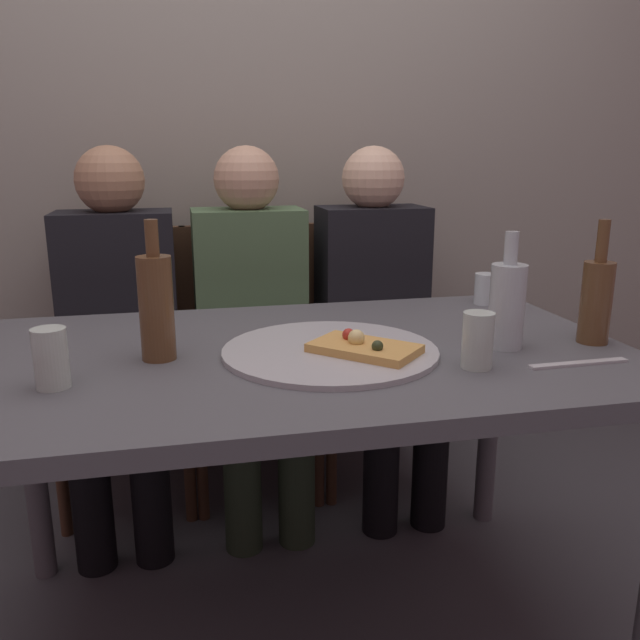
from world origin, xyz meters
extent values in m
plane|color=#424247|center=(0.00, 0.00, 0.00)|extent=(8.00, 8.00, 0.00)
cube|color=gray|center=(0.00, 1.09, 1.30)|extent=(6.00, 0.10, 2.60)
cube|color=#4C4C51|center=(0.00, 0.00, 0.71)|extent=(1.45, 0.86, 0.04)
cylinder|color=#4C4C51|center=(-0.67, 0.37, 0.34)|extent=(0.06, 0.06, 0.69)
cylinder|color=#4C4C51|center=(0.67, 0.37, 0.34)|extent=(0.06, 0.06, 0.69)
cylinder|color=#ADADB2|center=(0.05, -0.04, 0.73)|extent=(0.47, 0.47, 0.01)
cube|color=tan|center=(0.12, -0.09, 0.75)|extent=(0.25, 0.25, 0.02)
sphere|color=#EAD184|center=(0.10, -0.07, 0.77)|extent=(0.04, 0.04, 0.04)
sphere|color=#2D381E|center=(0.13, -0.13, 0.76)|extent=(0.02, 0.02, 0.02)
sphere|color=#B22D23|center=(0.10, -0.04, 0.76)|extent=(0.03, 0.03, 0.03)
cylinder|color=brown|center=(0.66, -0.09, 0.82)|extent=(0.07, 0.07, 0.19)
cylinder|color=brown|center=(0.66, -0.09, 0.96)|extent=(0.03, 0.03, 0.09)
cylinder|color=brown|center=(-0.31, 0.00, 0.83)|extent=(0.07, 0.07, 0.22)
cylinder|color=brown|center=(-0.31, 0.00, 0.98)|extent=(0.03, 0.03, 0.07)
cylinder|color=#B2BCC1|center=(0.44, -0.08, 0.82)|extent=(0.08, 0.08, 0.19)
cylinder|color=#B2BCC1|center=(0.44, -0.08, 0.95)|extent=(0.03, 0.03, 0.07)
cylinder|color=#B7C6BC|center=(-0.49, -0.13, 0.78)|extent=(0.06, 0.06, 0.11)
cylinder|color=#B7C6BC|center=(0.32, -0.20, 0.78)|extent=(0.06, 0.06, 0.11)
cylinder|color=silver|center=(0.60, 0.32, 0.77)|extent=(0.06, 0.06, 0.09)
cube|color=#B7B7BC|center=(0.53, -0.23, 0.73)|extent=(0.22, 0.02, 0.01)
cube|color=#472D1E|center=(-0.45, 0.75, 0.45)|extent=(0.44, 0.44, 0.05)
cube|color=#472D1E|center=(-0.45, 0.95, 0.68)|extent=(0.44, 0.04, 0.45)
cylinder|color=#472D1E|center=(-0.26, 0.56, 0.21)|extent=(0.04, 0.04, 0.42)
cylinder|color=#472D1E|center=(-0.64, 0.56, 0.21)|extent=(0.04, 0.04, 0.42)
cylinder|color=#472D1E|center=(-0.26, 0.94, 0.21)|extent=(0.04, 0.04, 0.42)
cylinder|color=#472D1E|center=(-0.64, 0.94, 0.21)|extent=(0.04, 0.04, 0.42)
cube|color=#472D1E|center=(-0.03, 0.75, 0.45)|extent=(0.44, 0.44, 0.05)
cube|color=#472D1E|center=(-0.03, 0.95, 0.68)|extent=(0.44, 0.04, 0.45)
cylinder|color=#472D1E|center=(0.16, 0.56, 0.21)|extent=(0.04, 0.04, 0.42)
cylinder|color=#472D1E|center=(-0.22, 0.56, 0.21)|extent=(0.04, 0.04, 0.42)
cylinder|color=#472D1E|center=(0.16, 0.94, 0.21)|extent=(0.04, 0.04, 0.42)
cylinder|color=#472D1E|center=(-0.22, 0.94, 0.21)|extent=(0.04, 0.04, 0.42)
cube|color=#472D1E|center=(0.40, 0.75, 0.45)|extent=(0.44, 0.44, 0.05)
cube|color=#472D1E|center=(0.40, 0.95, 0.68)|extent=(0.44, 0.04, 0.45)
cylinder|color=#472D1E|center=(0.59, 0.56, 0.21)|extent=(0.04, 0.04, 0.42)
cylinder|color=#472D1E|center=(0.21, 0.56, 0.21)|extent=(0.04, 0.04, 0.42)
cylinder|color=#472D1E|center=(0.59, 0.94, 0.21)|extent=(0.04, 0.04, 0.42)
cylinder|color=#472D1E|center=(0.21, 0.94, 0.21)|extent=(0.04, 0.04, 0.42)
cube|color=black|center=(-0.45, 0.77, 0.71)|extent=(0.36, 0.22, 0.52)
sphere|color=#A87A5B|center=(-0.45, 0.77, 1.06)|extent=(0.21, 0.21, 0.21)
cylinder|color=black|center=(-0.37, 0.57, 0.45)|extent=(0.12, 0.40, 0.12)
cylinder|color=black|center=(-0.53, 0.57, 0.45)|extent=(0.12, 0.40, 0.12)
cylinder|color=black|center=(-0.37, 0.37, 0.23)|extent=(0.11, 0.11, 0.45)
cylinder|color=black|center=(-0.53, 0.37, 0.23)|extent=(0.11, 0.11, 0.45)
cube|color=#4C6B47|center=(-0.03, 0.77, 0.71)|extent=(0.36, 0.22, 0.52)
sphere|color=tan|center=(-0.03, 0.77, 1.06)|extent=(0.21, 0.21, 0.21)
cylinder|color=black|center=(0.05, 0.57, 0.45)|extent=(0.12, 0.40, 0.12)
cylinder|color=black|center=(-0.11, 0.57, 0.45)|extent=(0.12, 0.40, 0.12)
cylinder|color=black|center=(0.05, 0.37, 0.23)|extent=(0.11, 0.11, 0.45)
cylinder|color=black|center=(-0.11, 0.37, 0.23)|extent=(0.11, 0.11, 0.45)
cube|color=black|center=(0.40, 0.77, 0.71)|extent=(0.36, 0.22, 0.52)
sphere|color=beige|center=(0.40, 0.77, 1.06)|extent=(0.21, 0.21, 0.21)
cylinder|color=black|center=(0.48, 0.57, 0.45)|extent=(0.12, 0.40, 0.12)
cylinder|color=black|center=(0.32, 0.57, 0.45)|extent=(0.12, 0.40, 0.12)
cylinder|color=black|center=(0.48, 0.37, 0.23)|extent=(0.11, 0.11, 0.45)
cylinder|color=black|center=(0.32, 0.37, 0.23)|extent=(0.11, 0.11, 0.45)
camera|label=1|loc=(-0.26, -1.34, 1.15)|focal=36.31mm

